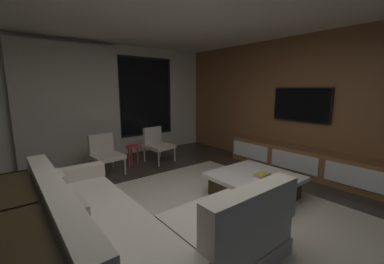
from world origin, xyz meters
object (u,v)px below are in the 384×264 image
Objects in this scene: media_console at (302,162)px; sectional_couch at (130,228)px; accent_chair_near_window at (157,143)px; side_stool at (133,150)px; console_table_behind_couch at (16,247)px; book_stack_on_coffee_table at (262,175)px; coffee_table at (254,186)px; mounted_tv at (301,105)px; accent_chair_by_curtain at (105,152)px.

sectional_couch is at bearing -178.04° from media_console.
accent_chair_near_window is 0.25× the size of media_console.
console_table_behind_couch reaches higher than side_stool.
console_table_behind_couch is at bearing 176.56° from book_stack_on_coffee_table.
mounted_tv reaches higher than coffee_table.
media_console is at bearing 1.96° from sectional_couch.
accent_chair_near_window is 3.10m from media_console.
side_stool is at bearing 137.83° from mounted_tv.
console_table_behind_couch reaches higher than media_console.
media_console is at bearing -39.19° from accent_chair_by_curtain.
console_table_behind_couch is at bearing 178.58° from coffee_table.
coffee_table is 2.12m from mounted_tv.
console_table_behind_couch is (-4.55, 0.01, 0.16)m from media_console.
coffee_table is at bearing -1.42° from console_table_behind_couch.
accent_chair_near_window reaches higher than coffee_table.
accent_chair_near_window is (1.88, 2.67, 0.14)m from sectional_couch.
accent_chair_near_window is at bearing 94.71° from book_stack_on_coffee_table.
sectional_couch is at bearing -104.08° from accent_chair_by_curtain.
sectional_couch is 0.81× the size of media_console.
mounted_tv is at bearing 8.64° from coffee_table.
console_table_behind_couch is (-1.56, -2.44, -0.02)m from accent_chair_by_curtain.
accent_chair_near_window reaches higher than side_stool.
console_table_behind_couch reaches higher than book_stack_on_coffee_table.
sectional_couch is 2.16× the size of coffee_table.
mounted_tv reaches higher than console_table_behind_couch.
coffee_table is 0.55× the size of console_table_behind_couch.
side_stool is 3.45m from media_console.
book_stack_on_coffee_table is 0.31× the size of accent_chair_near_window.
accent_chair_by_curtain is 0.67× the size of mounted_tv.
console_table_behind_couch is at bearing 171.93° from sectional_couch.
coffee_table is 1.00× the size of mounted_tv.
accent_chair_near_window is 3.77m from console_table_behind_couch.
accent_chair_near_window is at bearing 4.82° from accent_chair_by_curtain.
side_stool is 0.15× the size of media_console.
sectional_couch is 2.15× the size of mounted_tv.
mounted_tv is at bearing -35.23° from accent_chair_by_curtain.
book_stack_on_coffee_table is 0.21× the size of mounted_tv.
coffee_table is 1.49× the size of accent_chair_near_window.
coffee_table is 0.37× the size of media_console.
accent_chair_near_window is 0.37× the size of console_table_behind_couch.
sectional_couch is 10.38× the size of book_stack_on_coffee_table.
media_console is at bearing -55.34° from accent_chair_near_window.
side_stool is (0.62, 0.07, -0.06)m from accent_chair_by_curtain.
media_console is (1.76, -2.54, -0.18)m from accent_chair_near_window.
console_table_behind_couch is (-2.18, -2.50, 0.04)m from side_stool.
book_stack_on_coffee_table is (2.10, -0.05, 0.10)m from sectional_couch.
book_stack_on_coffee_table is at bearing -72.71° from side_stool.
accent_chair_by_curtain is at bearing 119.14° from book_stack_on_coffee_table.
side_stool is at bearing 133.37° from media_console.
accent_chair_near_window reaches higher than console_table_behind_couch.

